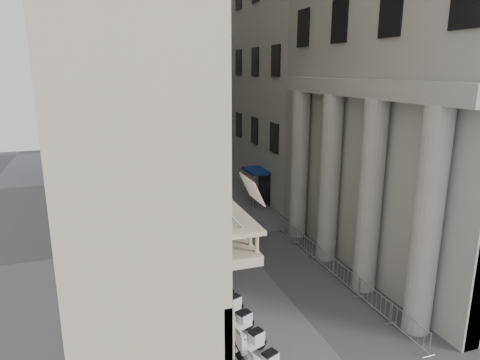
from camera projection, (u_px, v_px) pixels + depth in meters
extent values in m
cube|color=#A6A49D|center=(162.00, 39.00, 52.68)|extent=(22.00, 10.00, 30.00)
cylinder|color=white|center=(164.00, 204.00, 33.31)|extent=(0.06, 0.06, 2.29)
cylinder|color=white|center=(201.00, 201.00, 34.22)|extent=(0.06, 0.06, 2.29)
cylinder|color=white|center=(159.00, 194.00, 35.99)|extent=(0.06, 0.06, 2.29)
cylinder|color=white|center=(193.00, 191.00, 36.90)|extent=(0.06, 0.06, 2.29)
cube|color=silver|center=(179.00, 183.00, 34.81)|extent=(3.13, 3.13, 0.13)
cone|color=silver|center=(178.00, 177.00, 34.68)|extent=(4.17, 4.17, 1.04)
cylinder|color=gray|center=(171.00, 180.00, 28.13)|extent=(0.16, 0.16, 8.57)
cylinder|color=gray|center=(186.00, 113.00, 27.80)|extent=(2.49, 0.89, 0.12)
cube|color=gray|center=(202.00, 113.00, 28.49)|extent=(0.58, 0.39, 0.16)
cube|color=black|center=(175.00, 211.00, 32.87)|extent=(0.35, 0.79, 1.62)
cube|color=#19E54C|center=(177.00, 208.00, 32.85)|extent=(0.13, 0.58, 0.90)
imported|color=#0D1737|center=(206.00, 186.00, 39.43)|extent=(0.70, 0.51, 1.79)
imported|color=black|center=(213.00, 174.00, 43.93)|extent=(0.98, 0.80, 1.87)
imported|color=black|center=(194.00, 174.00, 44.49)|extent=(0.86, 0.65, 1.58)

